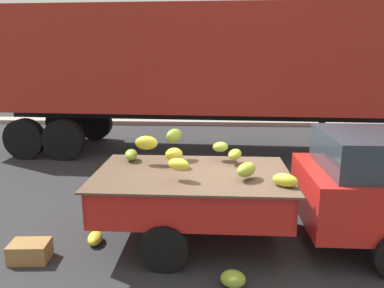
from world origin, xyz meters
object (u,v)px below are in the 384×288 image
object	(u,v)px
pickup_truck	(330,188)
fallen_banana_bunch_by_wheel	(233,279)
semi_trailer	(201,61)
fallen_banana_bunch_near_tailgate	(95,238)
produce_crate	(30,251)

from	to	relation	value
pickup_truck	fallen_banana_bunch_by_wheel	world-z (taller)	pickup_truck
semi_trailer	fallen_banana_bunch_near_tailgate	xyz separation A→B (m)	(-1.41, -5.47, -2.46)
semi_trailer	fallen_banana_bunch_by_wheel	xyz separation A→B (m)	(0.59, -6.46, -2.43)
fallen_banana_bunch_by_wheel	semi_trailer	bearing A→B (deg)	95.24
pickup_truck	semi_trailer	xyz separation A→B (m)	(-2.03, 5.32, 1.66)
fallen_banana_bunch_by_wheel	produce_crate	size ratio (longest dim) A/B	0.60
semi_trailer	fallen_banana_bunch_near_tailgate	size ratio (longest dim) A/B	32.58
fallen_banana_bunch_by_wheel	produce_crate	bearing A→B (deg)	170.26
fallen_banana_bunch_near_tailgate	fallen_banana_bunch_by_wheel	size ratio (longest dim) A/B	1.20
pickup_truck	fallen_banana_bunch_by_wheel	bearing A→B (deg)	-141.35
pickup_truck	fallen_banana_bunch_near_tailgate	bearing A→B (deg)	-177.02
fallen_banana_bunch_near_tailgate	produce_crate	bearing A→B (deg)	-145.73
fallen_banana_bunch_by_wheel	produce_crate	xyz separation A→B (m)	(-2.75, 0.47, 0.02)
fallen_banana_bunch_by_wheel	produce_crate	world-z (taller)	produce_crate
pickup_truck	produce_crate	distance (m)	4.31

